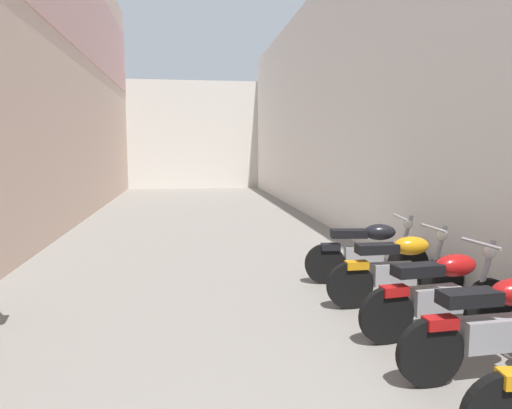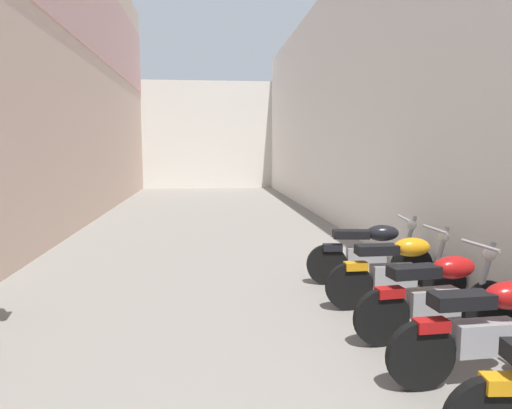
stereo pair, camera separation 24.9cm
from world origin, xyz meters
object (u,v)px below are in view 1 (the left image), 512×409
at_px(motorcycle_fifth, 440,292).
at_px(motorcycle_seventh, 368,251).
at_px(motorcycle_sixth, 398,268).
at_px(motorcycle_fourth, 497,324).

distance_m(motorcycle_fifth, motorcycle_seventh, 2.04).
height_order(motorcycle_fifth, motorcycle_seventh, same).
relative_size(motorcycle_sixth, motorcycle_seventh, 1.00).
height_order(motorcycle_sixth, motorcycle_seventh, same).
height_order(motorcycle_fifth, motorcycle_sixth, same).
xyz_separation_m(motorcycle_fifth, motorcycle_sixth, (0.00, 1.03, 0.00)).
relative_size(motorcycle_fifth, motorcycle_seventh, 1.00).
relative_size(motorcycle_fourth, motorcycle_sixth, 1.00).
xyz_separation_m(motorcycle_sixth, motorcycle_seventh, (-0.00, 1.01, 0.00)).
bearing_deg(motorcycle_fifth, motorcycle_seventh, 90.00).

